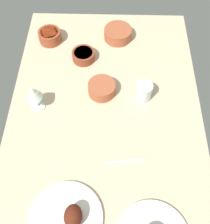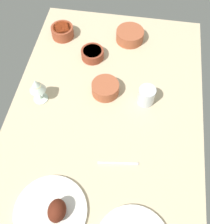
# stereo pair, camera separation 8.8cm
# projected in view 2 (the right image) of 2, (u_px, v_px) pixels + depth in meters

# --- Properties ---
(dining_table) EXTENTS (1.40, 0.90, 0.04)m
(dining_table) POSITION_uv_depth(u_px,v_px,m) (105.00, 116.00, 1.30)
(dining_table) COLOR #C6B28E
(dining_table) RESTS_ON ground
(plate_near_viewer) EXTENTS (0.28, 0.28, 0.09)m
(plate_near_viewer) POSITION_uv_depth(u_px,v_px,m) (52.00, 211.00, 1.03)
(plate_near_viewer) COLOR silver
(plate_near_viewer) RESTS_ON dining_table
(bowl_potatoes) EXTENTS (0.12, 0.12, 0.05)m
(bowl_potatoes) POSITION_uv_depth(u_px,v_px,m) (92.00, 54.00, 1.44)
(bowl_potatoes) COLOR brown
(bowl_potatoes) RESTS_ON dining_table
(bowl_cream) EXTENTS (0.13, 0.13, 0.06)m
(bowl_cream) POSITION_uv_depth(u_px,v_px,m) (105.00, 88.00, 1.32)
(bowl_cream) COLOR #A35133
(bowl_cream) RESTS_ON dining_table
(bowl_sauce) EXTENTS (0.12, 0.12, 0.06)m
(bowl_sauce) POSITION_uv_depth(u_px,v_px,m) (62.00, 31.00, 1.52)
(bowl_sauce) COLOR brown
(bowl_sauce) RESTS_ON dining_table
(bowl_pasta) EXTENTS (0.15, 0.15, 0.06)m
(bowl_pasta) POSITION_uv_depth(u_px,v_px,m) (130.00, 35.00, 1.51)
(bowl_pasta) COLOR #A35133
(bowl_pasta) RESTS_ON dining_table
(wine_glass) EXTENTS (0.08, 0.08, 0.14)m
(wine_glass) POSITION_uv_depth(u_px,v_px,m) (37.00, 86.00, 1.24)
(wine_glass) COLOR silver
(wine_glass) RESTS_ON dining_table
(water_tumbler) EXTENTS (0.08, 0.08, 0.09)m
(water_tumbler) POSITION_uv_depth(u_px,v_px,m) (146.00, 96.00, 1.28)
(water_tumbler) COLOR silver
(water_tumbler) RESTS_ON dining_table
(fork_loose) EXTENTS (0.03, 0.17, 0.01)m
(fork_loose) POSITION_uv_depth(u_px,v_px,m) (118.00, 163.00, 1.15)
(fork_loose) COLOR silver
(fork_loose) RESTS_ON dining_table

